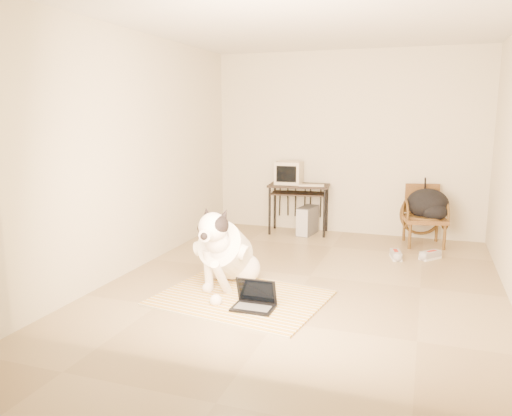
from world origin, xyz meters
The scene contains 16 objects.
floor centered at (0.00, 0.00, 0.00)m, with size 4.50×4.50×0.00m, color #9B855F.
ceiling centered at (0.00, 0.00, 2.70)m, with size 4.50×4.50×0.00m, color silver.
wall_back centered at (0.00, 2.25, 1.35)m, with size 4.50×4.50×0.00m, color beige.
wall_front centered at (0.00, -2.25, 1.35)m, with size 4.50×4.50×0.00m, color beige.
wall_left centered at (-2.00, 0.00, 1.35)m, with size 4.50×4.50×0.00m, color beige.
rug centered at (-0.49, -0.91, 0.01)m, with size 1.73×1.41×0.02m.
dog centered at (-0.76, -0.61, 0.36)m, with size 0.61×1.27×0.92m.
laptop centered at (-0.27, -1.11, 0.08)m, with size 0.38×0.28×0.27m.
computer_desk centered at (-0.64, 1.96, 0.64)m, with size 0.94×0.59×0.74m.
crt_monitor centered at (-0.81, 1.99, 0.91)m, with size 0.40×0.38×0.34m.
desk_keyboard centered at (-0.43, 1.87, 0.76)m, with size 0.37×0.14×0.02m, color beige.
pc_tower centered at (-0.49, 1.92, 0.21)m, with size 0.25×0.47×0.42m.
rattan_chair centered at (1.16, 1.88, 0.41)m, with size 0.64×0.63×0.82m.
backpack centered at (1.21, 1.83, 0.57)m, with size 0.56×0.49×0.41m.
sneaker_left centered at (0.86, 1.03, 0.04)m, with size 0.18×0.30×0.10m.
sneaker_right centered at (1.27, 1.15, 0.05)m, with size 0.28×0.30×0.10m.
Camera 1 is at (1.17, -5.24, 1.79)m, focal length 35.00 mm.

